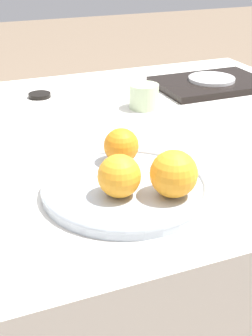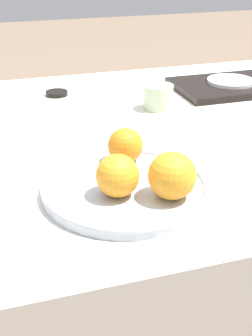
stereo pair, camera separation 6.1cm
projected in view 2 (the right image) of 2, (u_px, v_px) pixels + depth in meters
name	position (u px, v px, depth m)	size (l,w,h in m)	color
table	(139.00, 248.00, 1.28)	(1.24, 1.04, 0.70)	silver
fruit_platter	(126.00, 187.00, 0.84)	(0.31, 0.31, 0.02)	#B2BCC6
orange_0	(118.00, 176.00, 0.79)	(0.07, 0.07, 0.07)	orange
orange_1	(172.00, 176.00, 0.78)	(0.08, 0.08, 0.08)	orange
orange_2	(125.00, 146.00, 0.91)	(0.07, 0.07, 0.07)	orange
serving_tray	(230.00, 86.00, 1.41)	(0.33, 0.23, 0.02)	black
side_plate	(231.00, 81.00, 1.40)	(0.14, 0.14, 0.01)	white
cup_0	(158.00, 97.00, 1.24)	(0.08, 0.08, 0.06)	#B7CC9E
soy_dish	(57.00, 93.00, 1.35)	(0.06, 0.06, 0.01)	black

